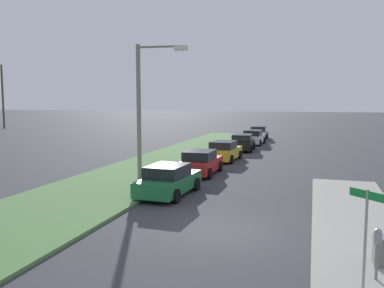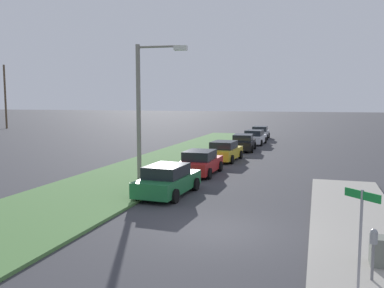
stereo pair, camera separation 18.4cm
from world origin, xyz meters
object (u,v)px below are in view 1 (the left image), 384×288
parked_car_red (200,163)px  parked_car_black (242,143)px  street_sign (366,231)px  parking_meter (378,243)px  streetlight (145,102)px  parked_car_yellow (224,151)px  utility_box (381,253)px  parked_car_green (169,180)px  distant_utility_pole (3,97)px  parked_car_white (253,137)px  parked_car_silver (259,133)px

parked_car_red → parked_car_black: 12.40m
parked_car_red → street_sign: (-14.39, -7.66, 0.99)m
parking_meter → streetlight: bearing=45.1°
parked_car_yellow → utility_box: 19.83m
parked_car_green → parked_car_red: 5.71m
utility_box → distant_utility_pole: distant_utility_pole is taller
parked_car_white → street_sign: street_sign is taller
parked_car_yellow → parked_car_silver: size_ratio=1.00×
parked_car_black → streetlight: streetlight is taller
parked_car_black → utility_box: (-24.54, -7.88, -0.27)m
parked_car_green → parking_meter: bearing=-129.6°
parked_car_black → distant_utility_pole: distant_utility_pole is taller
street_sign → streetlight: bearing=40.8°
streetlight → distant_utility_pole: (32.45, 37.98, 0.61)m
parked_car_yellow → parking_meter: 20.68m
parked_car_white → utility_box: 30.95m
parked_car_green → street_sign: 11.60m
parked_car_white → parked_car_black: bearing=179.9°
parked_car_green → street_sign: size_ratio=1.69×
parked_car_white → utility_box: parked_car_white is taller
parked_car_yellow → utility_box: parked_car_yellow is taller
parked_car_white → parking_meter: (-31.01, -7.43, 0.33)m
parked_car_red → parking_meter: bearing=-148.1°
parked_car_yellow → parked_car_silver: same height
parked_car_yellow → parked_car_black: 6.48m
parked_car_white → streetlight: 21.09m
parked_car_black → distant_utility_pole: bearing=63.8°
parked_car_silver → parked_car_white: bearing=-180.0°
streetlight → parked_car_red: bearing=-41.9°
utility_box → distant_utility_pole: bearing=49.3°
parked_car_red → parked_car_black: (12.39, -0.46, 0.00)m
parking_meter → street_sign: size_ratio=0.54×
parking_meter → distant_utility_pole: size_ratio=0.14×
parked_car_black → parked_car_white: 5.45m
parked_car_yellow → streetlight: streetlight is taller
parked_car_silver → street_sign: 39.16m
street_sign → parked_car_white: bearing=12.3°
parked_car_black → parking_meter: bearing=-166.6°
parked_car_white → street_sign: (-32.23, -7.00, 0.99)m
parked_car_white → parked_car_red: bearing=179.8°
parked_car_white → distant_utility_pole: distant_utility_pole is taller
parked_car_silver → streetlight: streetlight is taller
parked_car_red → parking_meter: parked_car_red is taller
streetlight → distant_utility_pole: size_ratio=0.75×
parked_car_white → street_sign: size_ratio=1.68×
distant_utility_pole → parked_car_white: bearing=-106.2°
street_sign → parked_car_yellow: bearing=20.2°
street_sign → distant_utility_pole: 65.34m
parked_car_green → streetlight: streetlight is taller
distant_utility_pole → parked_car_green: bearing=-131.2°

